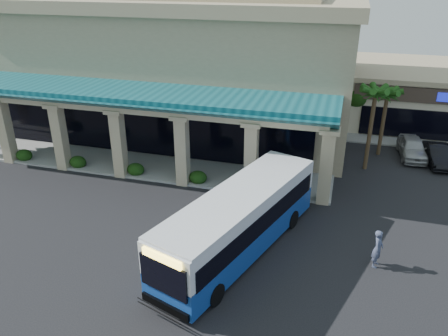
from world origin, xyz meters
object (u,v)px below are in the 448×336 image
(car_silver, at_px, (412,148))
(pedestrian, at_px, (378,249))
(transit_bus, at_px, (240,222))
(car_white, at_px, (438,155))

(car_silver, bearing_deg, pedestrian, -105.43)
(transit_bus, xyz_separation_m, car_silver, (9.48, 15.13, -0.88))
(transit_bus, relative_size, car_white, 2.81)
(transit_bus, relative_size, pedestrian, 6.10)
(transit_bus, height_order, car_white, transit_bus)
(transit_bus, distance_m, pedestrian, 6.61)
(car_white, bearing_deg, transit_bus, -132.75)
(pedestrian, relative_size, car_silver, 0.43)
(car_white, bearing_deg, car_silver, 149.80)
(car_silver, xyz_separation_m, car_white, (1.69, -0.80, -0.07))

